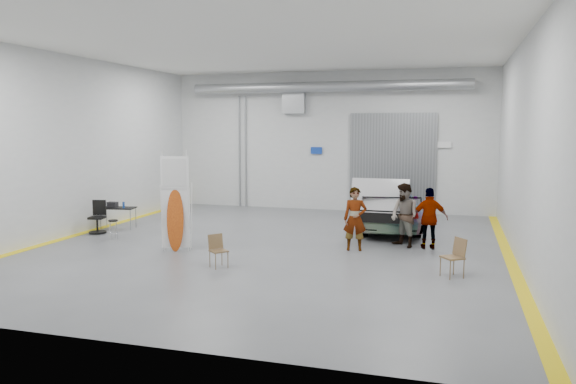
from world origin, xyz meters
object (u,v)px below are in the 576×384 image
(shop_stool, at_px, (113,230))
(surfboard_display, at_px, (173,211))
(sedan_car, at_px, (389,207))
(person_b, at_px, (405,215))
(office_chair, at_px, (98,219))
(person_a, at_px, (355,219))
(folding_chair_near, at_px, (219,257))
(person_c, at_px, (430,218))
(work_table, at_px, (117,207))
(folding_chair_far, at_px, (452,265))

(shop_stool, bearing_deg, surfboard_display, -21.02)
(sedan_car, distance_m, person_b, 3.07)
(shop_stool, distance_m, office_chair, 1.33)
(surfboard_display, bearing_deg, shop_stool, 141.62)
(sedan_car, distance_m, person_a, 3.87)
(folding_chair_near, bearing_deg, person_c, -12.43)
(work_table, bearing_deg, folding_chair_far, -16.52)
(folding_chair_near, bearing_deg, person_b, -7.62)
(folding_chair_far, bearing_deg, work_table, -143.33)
(person_a, bearing_deg, work_table, 163.35)
(sedan_car, distance_m, person_c, 3.39)
(person_a, height_order, folding_chair_near, person_a)
(surfboard_display, xyz_separation_m, shop_stool, (-2.73, 1.05, -0.89))
(surfboard_display, distance_m, folding_chair_far, 7.93)
(office_chair, bearing_deg, surfboard_display, -37.86)
(person_b, bearing_deg, person_c, 37.43)
(shop_stool, bearing_deg, person_b, 9.03)
(surfboard_display, bearing_deg, folding_chair_near, -51.66)
(folding_chair_far, bearing_deg, person_b, 167.29)
(person_a, bearing_deg, folding_chair_near, -144.20)
(sedan_car, distance_m, shop_stool, 9.47)
(folding_chair_far, bearing_deg, shop_stool, -136.03)
(person_b, bearing_deg, folding_chair_far, -23.97)
(sedan_car, bearing_deg, person_a, 73.64)
(sedan_car, relative_size, person_a, 2.82)
(person_a, height_order, folding_chair_far, person_a)
(sedan_car, distance_m, folding_chair_far, 6.53)
(office_chair, bearing_deg, work_table, 72.40)
(sedan_car, bearing_deg, person_c, 109.02)
(person_c, xyz_separation_m, shop_stool, (-9.91, -1.40, -0.61))
(sedan_car, height_order, person_c, person_c)
(person_c, relative_size, work_table, 1.42)
(folding_chair_far, height_order, work_table, work_table)
(sedan_car, height_order, surfboard_display, surfboard_display)
(sedan_car, bearing_deg, office_chair, 13.10)
(folding_chair_near, xyz_separation_m, folding_chair_far, (5.80, 0.73, 0.03))
(person_c, xyz_separation_m, office_chair, (-10.99, -0.65, -0.44))
(person_b, distance_m, folding_chair_far, 3.54)
(sedan_car, xyz_separation_m, folding_chair_near, (-3.58, -6.86, -0.50))
(folding_chair_near, distance_m, folding_chair_far, 5.85)
(sedan_car, height_order, folding_chair_far, sedan_car)
(person_c, distance_m, work_table, 10.92)
(sedan_car, height_order, person_b, person_b)
(folding_chair_near, bearing_deg, office_chair, 102.05)
(sedan_car, relative_size, person_b, 2.73)
(shop_stool, xyz_separation_m, work_table, (-1.00, 1.72, 0.45))
(folding_chair_near, height_order, shop_stool, folding_chair_near)
(sedan_car, relative_size, shop_stool, 8.50)
(work_table, xyz_separation_m, office_chair, (-0.08, -0.97, -0.27))
(sedan_car, relative_size, office_chair, 4.80)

